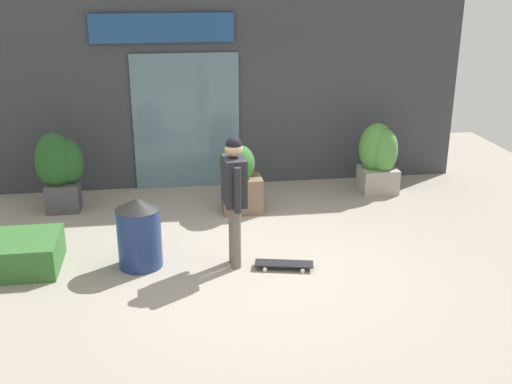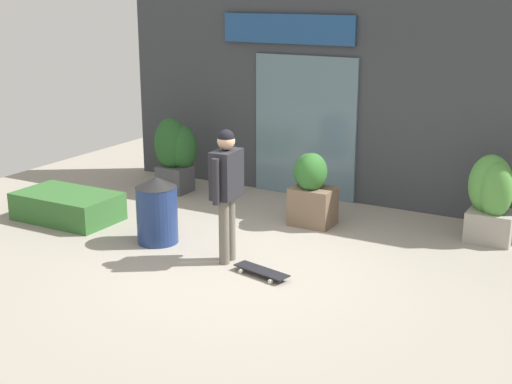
{
  "view_description": "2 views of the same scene",
  "coord_description": "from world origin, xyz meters",
  "views": [
    {
      "loc": [
        -1.03,
        -7.1,
        3.55
      ],
      "look_at": [
        0.04,
        0.16,
        0.9
      ],
      "focal_mm": 43.11,
      "sensor_mm": 36.0,
      "label": 1
    },
    {
      "loc": [
        4.16,
        -7.19,
        3.32
      ],
      "look_at": [
        0.04,
        0.16,
        0.9
      ],
      "focal_mm": 50.08,
      "sensor_mm": 36.0,
      "label": 2
    }
  ],
  "objects": [
    {
      "name": "building_facade",
      "position": [
        -0.03,
        3.26,
        1.63
      ],
      "size": [
        8.11,
        0.31,
        3.29
      ],
      "color": "#383A3F",
      "rests_on": "ground_plane"
    },
    {
      "name": "planter_box_mid",
      "position": [
        2.44,
        2.35,
        0.61
      ],
      "size": [
        0.65,
        0.54,
        1.19
      ],
      "color": "gray",
      "rests_on": "ground_plane"
    },
    {
      "name": "planter_box_right",
      "position": [
        0.01,
        1.83,
        0.57
      ],
      "size": [
        0.63,
        0.69,
        1.07
      ],
      "color": "brown",
      "rests_on": "ground_plane"
    },
    {
      "name": "hedge_ledge",
      "position": [
        -3.21,
        0.25,
        0.2
      ],
      "size": [
        1.5,
        0.9,
        0.41
      ],
      "primitive_type": "cube",
      "color": "#33662D",
      "rests_on": "ground_plane"
    },
    {
      "name": "skateboarder",
      "position": [
        -0.26,
        -0.04,
        1.03
      ],
      "size": [
        0.28,
        0.61,
        1.69
      ],
      "rotation": [
        0.0,
        0.0,
        0.05
      ],
      "color": "#666056",
      "rests_on": "ground_plane"
    },
    {
      "name": "trash_bin",
      "position": [
        -1.45,
        0.1,
        0.46
      ],
      "size": [
        0.56,
        0.56,
        0.91
      ],
      "color": "navy",
      "rests_on": "ground_plane"
    },
    {
      "name": "skateboard",
      "position": [
        0.34,
        -0.24,
        0.06
      ],
      "size": [
        0.76,
        0.36,
        0.08
      ],
      "rotation": [
        0.0,
        0.0,
        -0.22
      ],
      "color": "black",
      "rests_on": "ground_plane"
    },
    {
      "name": "ground_plane",
      "position": [
        0.0,
        0.0,
        0.0
      ],
      "size": [
        12.0,
        12.0,
        0.0
      ],
      "primitive_type": "plane",
      "color": "gray"
    },
    {
      "name": "planter_box_left",
      "position": [
        -2.73,
        2.3,
        0.69
      ],
      "size": [
        0.73,
        0.58,
        1.25
      ],
      "color": "#47474C",
      "rests_on": "ground_plane"
    }
  ]
}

